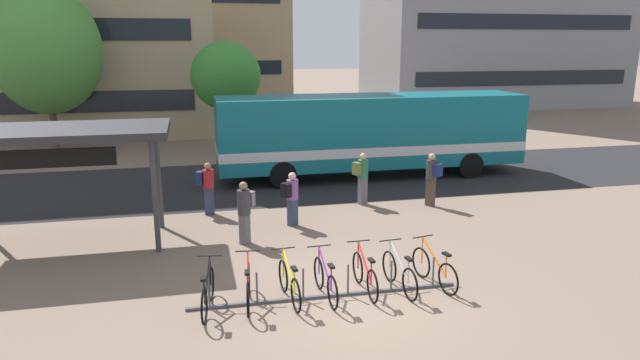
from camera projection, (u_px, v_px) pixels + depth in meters
name	position (u px, v px, depth m)	size (l,w,h in m)	color
ground	(353.00, 300.00, 11.74)	(200.00, 200.00, 0.00)	#7A6656
bus_lane_asphalt	(277.00, 181.00, 21.82)	(80.00, 7.20, 0.01)	#232326
city_bus	(373.00, 132.00, 22.23)	(12.04, 2.63, 3.20)	#0F6070
bike_rack	(326.00, 293.00, 11.86)	(5.75, 0.12, 0.70)	#47474C
parked_bicycle_black_0	(208.00, 293.00, 11.19)	(0.52, 1.71, 0.99)	black
parked_bicycle_red_1	(248.00, 287.00, 11.46)	(0.52, 1.72, 0.99)	black
parked_bicycle_yellow_2	(289.00, 284.00, 11.62)	(0.52, 1.72, 0.99)	black
parked_bicycle_purple_3	(325.00, 281.00, 11.76)	(0.52, 1.72, 0.99)	black
parked_bicycle_red_4	(365.00, 275.00, 12.06)	(0.52, 1.72, 0.99)	black
parked_bicycle_silver_5	(399.00, 274.00, 12.13)	(0.52, 1.72, 0.99)	black
parked_bicycle_orange_6	(434.00, 269.00, 12.36)	(0.53, 1.70, 0.99)	black
transit_shelter	(60.00, 137.00, 14.21)	(5.32, 2.81, 3.12)	#38383D
commuter_navy_pack_0	(432.00, 176.00, 18.26)	(0.52, 0.61, 1.74)	#47382D
commuter_grey_pack_1	(245.00, 208.00, 14.87)	(0.56, 0.60, 1.69)	#565660
commuter_black_pack_2	(291.00, 195.00, 16.30)	(0.60, 0.56, 1.59)	#2D3851
commuter_navy_pack_3	(207.00, 185.00, 17.38)	(0.58, 0.43, 1.64)	#2D3851
commuter_olive_pack_4	(362.00, 175.00, 18.44)	(0.60, 0.48, 1.72)	#565660
street_tree_0	(226.00, 76.00, 27.17)	(3.36, 3.36, 5.27)	brown
street_tree_1	(46.00, 50.00, 26.28)	(5.01, 5.01, 7.82)	brown
building_centre_block	(189.00, 40.00, 49.11)	(16.06, 13.10, 10.78)	tan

